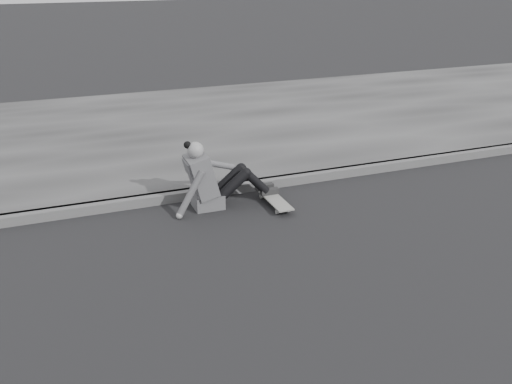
% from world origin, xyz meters
% --- Properties ---
extents(ground, '(80.00, 80.00, 0.00)m').
position_xyz_m(ground, '(0.00, 0.00, 0.00)').
color(ground, black).
rests_on(ground, ground).
extents(curb, '(24.00, 0.16, 0.12)m').
position_xyz_m(curb, '(0.00, 2.58, 0.06)').
color(curb, '#4F4F4F').
rests_on(curb, ground).
extents(sidewalk, '(24.00, 6.00, 0.12)m').
position_xyz_m(sidewalk, '(0.00, 5.60, 0.06)').
color(sidewalk, '#393939').
rests_on(sidewalk, ground).
extents(skateboard, '(0.20, 0.78, 0.09)m').
position_xyz_m(skateboard, '(-0.88, 1.99, 0.07)').
color(skateboard, gray).
rests_on(skateboard, ground).
extents(seated_woman, '(1.38, 0.46, 0.88)m').
position_xyz_m(seated_woman, '(-1.61, 2.24, 0.36)').
color(seated_woman, '#4E4E50').
rests_on(seated_woman, ground).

